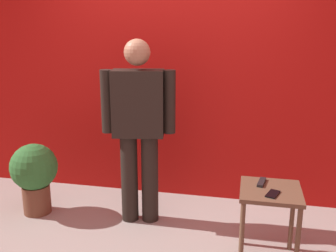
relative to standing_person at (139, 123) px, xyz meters
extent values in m
cube|color=red|center=(0.18, 0.68, 0.47)|extent=(5.44, 0.12, 2.80)
cylinder|color=black|center=(-0.09, -0.02, -0.52)|extent=(0.18, 0.18, 0.82)
cylinder|color=black|center=(0.09, 0.02, -0.52)|extent=(0.18, 0.18, 0.82)
cube|color=black|center=(0.00, 0.00, 0.18)|extent=(0.47, 0.29, 0.58)
cube|color=silver|center=(-0.02, 0.11, 0.21)|extent=(0.12, 0.03, 0.49)
cube|color=#C68CB7|center=(-0.02, 0.12, 0.19)|extent=(0.04, 0.02, 0.44)
cylinder|color=black|center=(-0.27, -0.05, 0.19)|extent=(0.13, 0.13, 0.55)
cylinder|color=black|center=(0.27, 0.05, 0.19)|extent=(0.13, 0.13, 0.55)
sphere|color=#A87A5B|center=(0.00, 0.00, 0.61)|extent=(0.22, 0.22, 0.22)
cube|color=brown|center=(1.13, -0.42, -0.35)|extent=(0.44, 0.44, 0.03)
cylinder|color=brown|center=(0.94, -0.61, -0.64)|extent=(0.04, 0.04, 0.56)
cylinder|color=brown|center=(1.32, -0.61, -0.64)|extent=(0.04, 0.04, 0.56)
cylinder|color=brown|center=(0.94, -0.23, -0.64)|extent=(0.04, 0.04, 0.56)
cylinder|color=brown|center=(1.32, -0.23, -0.64)|extent=(0.04, 0.04, 0.56)
cube|color=black|center=(1.14, -0.51, -0.33)|extent=(0.12, 0.16, 0.01)
cube|color=black|center=(1.06, -0.32, -0.32)|extent=(0.07, 0.18, 0.02)
cylinder|color=brown|center=(-1.01, -0.08, -0.79)|extent=(0.26, 0.26, 0.28)
sphere|color=#2D7233|center=(-1.01, -0.08, -0.46)|extent=(0.44, 0.44, 0.44)
camera|label=1|loc=(0.94, -3.12, 0.83)|focal=40.91mm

